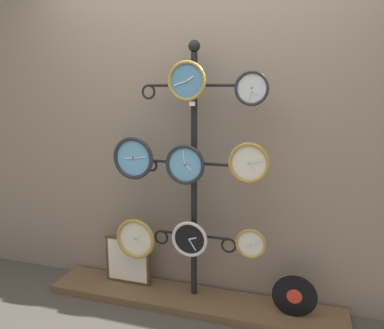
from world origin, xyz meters
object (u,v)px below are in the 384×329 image
at_px(clock_top_center, 187,81).
at_px(clock_middle_right, 249,163).
at_px(vinyl_record, 294,296).
at_px(clock_middle_center, 185,165).
at_px(clock_top_right, 252,88).
at_px(clock_bottom_left, 136,239).
at_px(clock_bottom_right, 251,243).
at_px(display_stand, 194,203).
at_px(picture_frame, 128,260).
at_px(clock_middle_left, 133,158).
at_px(clock_bottom_center, 189,239).

relative_size(clock_top_center, clock_middle_right, 0.99).
bearing_deg(vinyl_record, clock_middle_center, -179.93).
relative_size(clock_top_right, clock_bottom_left, 0.70).
relative_size(clock_bottom_right, vinyl_record, 0.70).
bearing_deg(display_stand, vinyl_record, -6.99).
distance_m(vinyl_record, picture_frame, 1.27).
xyz_separation_m(clock_middle_center, picture_frame, (-0.51, 0.08, -0.81)).
height_order(clock_middle_left, clock_bottom_center, clock_middle_left).
xyz_separation_m(clock_bottom_center, picture_frame, (-0.54, 0.09, -0.28)).
bearing_deg(clock_middle_left, picture_frame, 140.20).
relative_size(clock_bottom_left, clock_bottom_center, 1.19).
bearing_deg(clock_top_right, clock_middle_right, -98.46).
height_order(clock_top_center, vinyl_record, clock_top_center).
bearing_deg(clock_bottom_center, clock_middle_center, 156.95).
height_order(clock_top_center, picture_frame, clock_top_center).
bearing_deg(clock_middle_left, clock_middle_center, 4.36).
height_order(clock_middle_right, clock_bottom_left, clock_middle_right).
height_order(clock_top_right, clock_bottom_right, clock_top_right).
xyz_separation_m(clock_middle_left, vinyl_record, (1.14, 0.03, -0.88)).
bearing_deg(clock_top_right, clock_middle_left, -178.65).
height_order(clock_middle_left, clock_bottom_left, clock_middle_left).
relative_size(clock_bottom_center, picture_frame, 0.70).
bearing_deg(clock_bottom_center, picture_frame, 170.05).
bearing_deg(clock_top_right, vinyl_record, 1.81).
bearing_deg(clock_middle_center, display_stand, 68.15).
distance_m(clock_top_right, picture_frame, 1.63).
distance_m(clock_middle_center, clock_bottom_right, 0.69).
bearing_deg(clock_middle_right, clock_middle_left, -179.71).
relative_size(clock_top_right, clock_bottom_right, 1.04).
relative_size(clock_middle_left, picture_frame, 0.81).
height_order(clock_bottom_left, clock_bottom_right, clock_bottom_right).
xyz_separation_m(clock_top_center, picture_frame, (-0.52, 0.08, -1.37)).
bearing_deg(clock_middle_center, clock_bottom_center, -23.05).
bearing_deg(clock_bottom_center, display_stand, 88.30).
bearing_deg(clock_top_right, display_stand, 166.15).
xyz_separation_m(clock_top_right, clock_bottom_right, (0.02, 0.00, -1.02)).
bearing_deg(clock_top_center, clock_top_right, -1.77).
relative_size(display_stand, vinyl_record, 6.34).
distance_m(clock_bottom_center, picture_frame, 0.62).
distance_m(clock_middle_center, clock_bottom_left, 0.71).
relative_size(clock_top_right, clock_middle_left, 0.72).
bearing_deg(clock_bottom_left, clock_middle_right, -2.22).
height_order(clock_middle_center, clock_bottom_left, clock_middle_center).
bearing_deg(clock_bottom_left, clock_middle_left, -62.14).
height_order(clock_top_right, clock_bottom_left, clock_top_right).
bearing_deg(picture_frame, clock_middle_right, -6.33).
xyz_separation_m(clock_middle_center, clock_bottom_center, (0.03, -0.01, -0.53)).
xyz_separation_m(clock_top_center, clock_bottom_center, (0.02, -0.02, -1.09)).
height_order(display_stand, picture_frame, display_stand).
distance_m(display_stand, clock_middle_right, 0.54).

